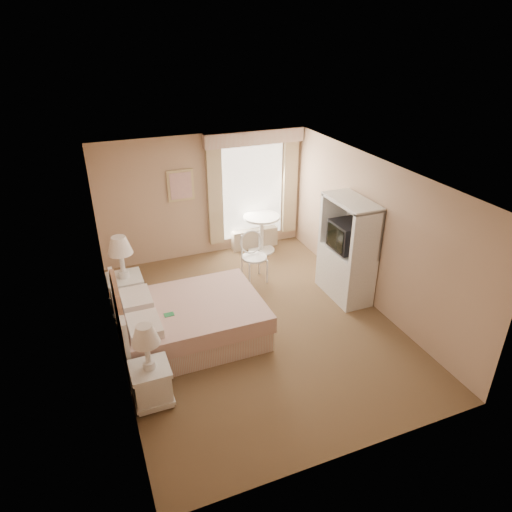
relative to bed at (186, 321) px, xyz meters
name	(u,v)px	position (x,y,z in m)	size (l,w,h in m)	color
room	(254,255)	(1.12, 0.01, 0.90)	(4.21, 5.51, 2.51)	brown
window	(254,187)	(2.17, 2.66, 0.99)	(2.05, 0.22, 2.51)	white
framed_art	(181,186)	(0.67, 2.72, 1.20)	(0.52, 0.04, 0.62)	#CFB67F
bed	(186,321)	(0.00, 0.00, 0.00)	(2.11, 1.62, 1.44)	tan
nightstand_near	(150,375)	(-0.72, -1.11, 0.10)	(0.48, 0.48, 1.17)	white
nightstand_far	(125,284)	(-0.72, 1.16, 0.16)	(0.56, 0.56, 1.35)	white
round_table	(262,228)	(2.24, 2.41, 0.19)	(0.76, 0.76, 0.80)	white
cafe_chair	(253,252)	(1.63, 1.36, 0.21)	(0.48, 0.48, 0.96)	white
armoire	(347,257)	(2.93, 0.24, 0.40)	(0.54, 1.08, 1.80)	white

